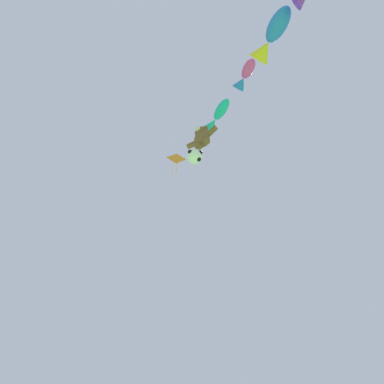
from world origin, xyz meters
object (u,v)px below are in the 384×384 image
at_px(fish_kite_teal, 217,117).
at_px(diamond_kite, 176,160).
at_px(soccer_ball_kite, 195,156).
at_px(fish_kite_cobalt, 270,38).
at_px(fish_kite_magenta, 245,76).
at_px(teddy_bear_kite, 202,137).

relative_size(fish_kite_teal, diamond_kite, 0.74).
xyz_separation_m(soccer_ball_kite, fish_kite_cobalt, (5.58, -1.27, 3.86)).
bearing_deg(fish_kite_teal, fish_kite_magenta, -20.63).
relative_size(teddy_bear_kite, fish_kite_magenta, 1.15).
bearing_deg(fish_kite_teal, teddy_bear_kite, -168.37).
distance_m(teddy_bear_kite, fish_kite_cobalt, 5.81).
bearing_deg(fish_kite_magenta, fish_kite_teal, 159.37).
bearing_deg(soccer_ball_kite, teddy_bear_kite, -10.56).
distance_m(fish_kite_magenta, fish_kite_cobalt, 2.10).
distance_m(soccer_ball_kite, diamond_kite, 4.00).
bearing_deg(fish_kite_cobalt, fish_kite_teal, 161.80).
relative_size(soccer_ball_kite, fish_kite_cobalt, 0.31).
bearing_deg(fish_kite_cobalt, fish_kite_magenta, 164.79).
bearing_deg(soccer_ball_kite, diamond_kite, 156.02).
xyz_separation_m(fish_kite_teal, fish_kite_magenta, (2.25, -0.85, 0.13)).
height_order(teddy_bear_kite, fish_kite_teal, fish_kite_teal).
xyz_separation_m(fish_kite_teal, diamond_kite, (-3.49, 0.82, 0.35)).
height_order(teddy_bear_kite, diamond_kite, diamond_kite).
bearing_deg(fish_kite_cobalt, diamond_kite, 164.03).
xyz_separation_m(teddy_bear_kite, soccer_ball_kite, (-0.53, 0.10, -1.25)).
xyz_separation_m(fish_kite_cobalt, diamond_kite, (-7.63, 2.18, -0.55)).
bearing_deg(fish_kite_teal, soccer_ball_kite, -176.49).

